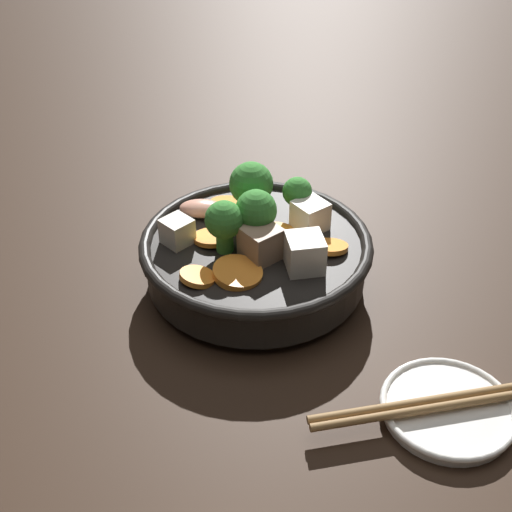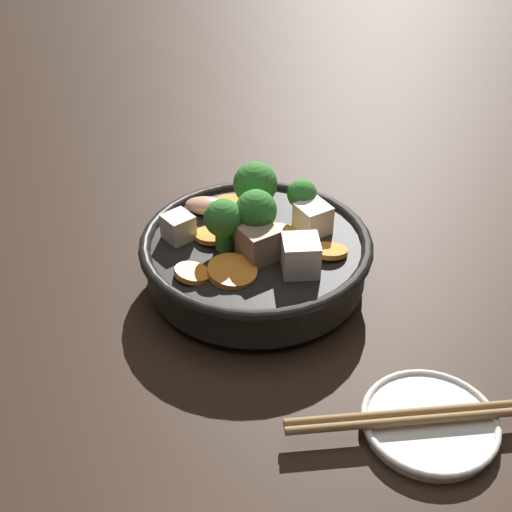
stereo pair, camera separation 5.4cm
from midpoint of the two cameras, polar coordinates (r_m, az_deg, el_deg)
The scene contains 4 objects.
ground_plane at distance 0.72m, azimuth -2.16°, elevation -2.21°, with size 3.00×3.00×0.00m, color black.
stirfry_bowl at distance 0.70m, azimuth -2.25°, elevation 0.34°, with size 0.23×0.23×0.11m.
side_saucer at distance 0.60m, azimuth 12.55°, elevation -11.97°, with size 0.11×0.11×0.01m.
chopsticks_pair at distance 0.60m, azimuth 12.67°, elevation -11.36°, with size 0.23×0.09×0.01m.
Camera 1 is at (-0.08, 0.56, 0.45)m, focal length 50.00 mm.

